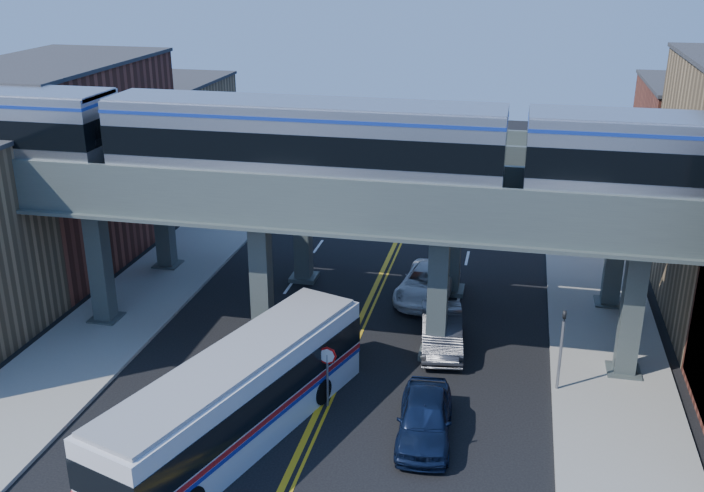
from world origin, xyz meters
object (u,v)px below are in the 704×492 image
at_px(car_lane_b, 442,330).
at_px(car_lane_c, 427,283).
at_px(traffic_signal, 562,342).
at_px(transit_train, 303,141).
at_px(stop_sign, 327,367).
at_px(transit_bus, 237,399).
at_px(car_lane_d, 478,216).
at_px(car_lane_a, 425,418).

xyz_separation_m(car_lane_b, car_lane_c, (-1.31, 5.26, -0.06)).
height_order(traffic_signal, car_lane_b, traffic_signal).
xyz_separation_m(transit_train, stop_sign, (2.18, -5.00, -7.68)).
bearing_deg(transit_bus, car_lane_b, -18.52).
bearing_deg(transit_train, traffic_signal, -10.23).
bearing_deg(transit_bus, car_lane_d, 2.87).
xyz_separation_m(car_lane_a, car_lane_c, (-1.45, 12.41, -0.06)).
distance_m(car_lane_a, car_lane_c, 12.49).
height_order(transit_bus, car_lane_a, transit_bus).
height_order(transit_train, traffic_signal, transit_train).
xyz_separation_m(stop_sign, car_lane_d, (4.44, 22.64, -1.00)).
relative_size(transit_train, car_lane_b, 10.10).
bearing_deg(car_lane_b, car_lane_a, -96.18).
distance_m(transit_train, car_lane_d, 20.75).
relative_size(car_lane_a, car_lane_b, 0.96).
height_order(traffic_signal, car_lane_a, traffic_signal).
relative_size(stop_sign, car_lane_c, 0.47).
bearing_deg(car_lane_c, car_lane_b, -69.83).
height_order(car_lane_c, car_lane_d, car_lane_c).
distance_m(traffic_signal, car_lane_b, 5.95).
height_order(stop_sign, car_lane_d, stop_sign).
bearing_deg(car_lane_a, car_lane_b, 87.30).
bearing_deg(traffic_signal, transit_bus, -153.14).
height_order(stop_sign, car_lane_c, stop_sign).
relative_size(traffic_signal, transit_bus, 0.31).
height_order(transit_train, stop_sign, transit_train).
bearing_deg(transit_bus, car_lane_c, -2.09).
bearing_deg(stop_sign, traffic_signal, 18.63).
xyz_separation_m(stop_sign, car_lane_c, (2.56, 11.09, -0.98)).
distance_m(stop_sign, car_lane_c, 11.42).
bearing_deg(car_lane_a, transit_bus, -170.87).
bearing_deg(transit_bus, car_lane_a, -58.65).
xyz_separation_m(transit_bus, car_lane_a, (6.66, 1.53, -0.86)).
bearing_deg(car_lane_d, transit_bus, -100.66).
bearing_deg(car_lane_d, car_lane_b, -87.06).
bearing_deg(car_lane_c, transit_train, -121.68).
distance_m(transit_train, car_lane_b, 10.54).
distance_m(stop_sign, car_lane_d, 23.10).
height_order(stop_sign, car_lane_a, stop_sign).
relative_size(car_lane_a, car_lane_d, 0.94).
height_order(transit_train, car_lane_b, transit_train).
xyz_separation_m(traffic_signal, car_lane_c, (-6.34, 8.09, -1.52)).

